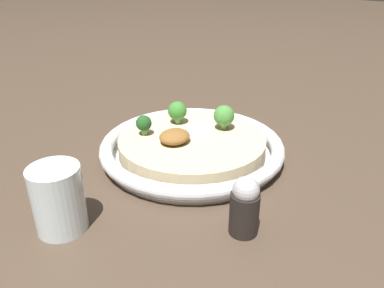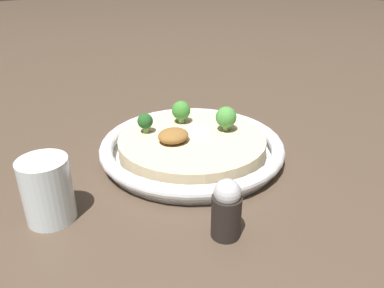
# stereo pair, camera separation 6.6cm
# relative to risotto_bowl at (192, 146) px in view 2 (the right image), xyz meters

# --- Properties ---
(ground_plane) EXTENTS (6.00, 6.00, 0.00)m
(ground_plane) POSITION_rel_risotto_bowl_xyz_m (0.00, 0.00, -0.02)
(ground_plane) COLOR #47382B
(risotto_bowl) EXTENTS (0.32, 0.32, 0.04)m
(risotto_bowl) POSITION_rel_risotto_bowl_xyz_m (0.00, 0.00, 0.00)
(risotto_bowl) COLOR silver
(risotto_bowl) RESTS_ON ground_plane
(cheese_sprinkle) EXTENTS (0.05, 0.05, 0.02)m
(cheese_sprinkle) POSITION_rel_risotto_bowl_xyz_m (-0.02, -0.01, 0.03)
(cheese_sprinkle) COLOR white
(cheese_sprinkle) RESTS_ON risotto_bowl
(crispy_onion_garnish) EXTENTS (0.05, 0.05, 0.02)m
(crispy_onion_garnish) POSITION_rel_risotto_bowl_xyz_m (0.04, -0.01, 0.03)
(crispy_onion_garnish) COLOR brown
(crispy_onion_garnish) RESTS_ON risotto_bowl
(broccoli_front_left) EXTENTS (0.04, 0.04, 0.04)m
(broccoli_front_left) POSITION_rel_risotto_bowl_xyz_m (-0.03, -0.06, 0.04)
(broccoli_front_left) COLOR #84A856
(broccoli_front_left) RESTS_ON risotto_bowl
(broccoli_left) EXTENTS (0.04, 0.04, 0.05)m
(broccoli_left) POSITION_rel_risotto_bowl_xyz_m (-0.06, 0.02, 0.04)
(broccoli_left) COLOR #84A856
(broccoli_left) RESTS_ON risotto_bowl
(broccoli_front) EXTENTS (0.03, 0.03, 0.04)m
(broccoli_front) POSITION_rel_risotto_bowl_xyz_m (0.05, -0.07, 0.04)
(broccoli_front) COLOR #759E4C
(broccoli_front) RESTS_ON risotto_bowl
(drinking_glass) EXTENTS (0.07, 0.07, 0.09)m
(drinking_glass) POSITION_rel_risotto_bowl_xyz_m (0.26, 0.00, 0.03)
(drinking_glass) COLOR silver
(drinking_glass) RESTS_ON ground_plane
(pepper_shaker) EXTENTS (0.04, 0.04, 0.08)m
(pepper_shaker) POSITION_rel_risotto_bowl_xyz_m (0.11, 0.18, 0.02)
(pepper_shaker) COLOR black
(pepper_shaker) RESTS_ON ground_plane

